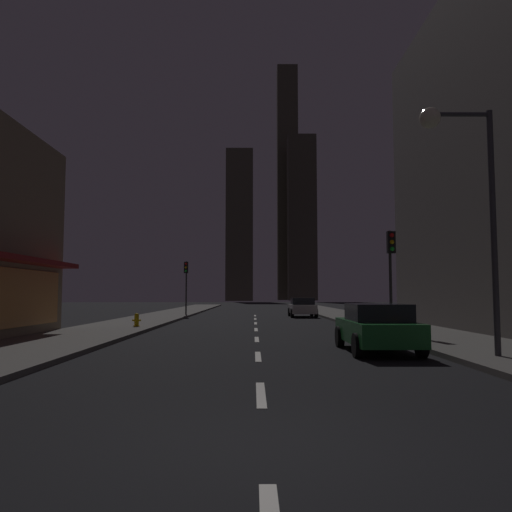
{
  "coord_description": "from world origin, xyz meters",
  "views": [
    {
      "loc": [
        -0.13,
        -5.57,
        1.74
      ],
      "look_at": [
        0.0,
        19.28,
        3.65
      ],
      "focal_mm": 34.8,
      "sensor_mm": 36.0,
      "label": 1
    }
  ],
  "objects_px": {
    "car_parked_far": "(302,307)",
    "fire_hydrant_far_left": "(137,320)",
    "traffic_light_near_right": "(391,258)",
    "street_lamp_right": "(461,169)",
    "traffic_light_far_left": "(186,276)",
    "car_parked_near": "(377,327)"
  },
  "relations": [
    {
      "from": "car_parked_far",
      "to": "traffic_light_near_right",
      "type": "bearing_deg",
      "value": -83.88
    },
    {
      "from": "car_parked_near",
      "to": "traffic_light_far_left",
      "type": "height_order",
      "value": "traffic_light_far_left"
    },
    {
      "from": "traffic_light_near_right",
      "to": "fire_hydrant_far_left",
      "type": "bearing_deg",
      "value": 158.57
    },
    {
      "from": "car_parked_far",
      "to": "street_lamp_right",
      "type": "relative_size",
      "value": 0.64
    },
    {
      "from": "fire_hydrant_far_left",
      "to": "traffic_light_near_right",
      "type": "xyz_separation_m",
      "value": [
        11.4,
        -4.47,
        2.74
      ]
    },
    {
      "from": "car_parked_near",
      "to": "car_parked_far",
      "type": "bearing_deg",
      "value": 90.0
    },
    {
      "from": "car_parked_far",
      "to": "fire_hydrant_far_left",
      "type": "xyz_separation_m",
      "value": [
        -9.5,
        -13.24,
        -0.29
      ]
    },
    {
      "from": "traffic_light_far_left",
      "to": "car_parked_near",
      "type": "bearing_deg",
      "value": -69.62
    },
    {
      "from": "fire_hydrant_far_left",
      "to": "street_lamp_right",
      "type": "xyz_separation_m",
      "value": [
        11.28,
        -11.72,
        4.61
      ]
    },
    {
      "from": "car_parked_far",
      "to": "fire_hydrant_far_left",
      "type": "height_order",
      "value": "car_parked_far"
    },
    {
      "from": "car_parked_far",
      "to": "traffic_light_far_left",
      "type": "bearing_deg",
      "value": 169.77
    },
    {
      "from": "fire_hydrant_far_left",
      "to": "traffic_light_near_right",
      "type": "relative_size",
      "value": 0.16
    },
    {
      "from": "fire_hydrant_far_left",
      "to": "traffic_light_far_left",
      "type": "distance_m",
      "value": 15.13
    },
    {
      "from": "car_parked_near",
      "to": "fire_hydrant_far_left",
      "type": "bearing_deg",
      "value": 134.67
    },
    {
      "from": "car_parked_far",
      "to": "street_lamp_right",
      "type": "height_order",
      "value": "street_lamp_right"
    },
    {
      "from": "car_parked_far",
      "to": "traffic_light_near_right",
      "type": "distance_m",
      "value": 17.98
    },
    {
      "from": "car_parked_far",
      "to": "traffic_light_far_left",
      "type": "distance_m",
      "value": 9.57
    },
    {
      "from": "fire_hydrant_far_left",
      "to": "street_lamp_right",
      "type": "relative_size",
      "value": 0.1
    },
    {
      "from": "traffic_light_near_right",
      "to": "street_lamp_right",
      "type": "bearing_deg",
      "value": -90.95
    },
    {
      "from": "car_parked_far",
      "to": "traffic_light_far_left",
      "type": "xyz_separation_m",
      "value": [
        -9.1,
        1.64,
        2.45
      ]
    },
    {
      "from": "car_parked_near",
      "to": "traffic_light_near_right",
      "type": "bearing_deg",
      "value": 69.7
    },
    {
      "from": "fire_hydrant_far_left",
      "to": "street_lamp_right",
      "type": "height_order",
      "value": "street_lamp_right"
    }
  ]
}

